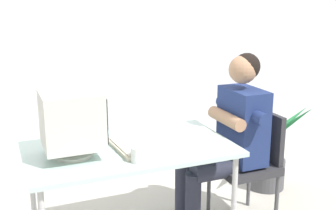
{
  "coord_description": "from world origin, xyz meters",
  "views": [
    {
      "loc": [
        -0.76,
        -2.45,
        1.69
      ],
      "look_at": [
        0.27,
        0.0,
        0.99
      ],
      "focal_mm": 45.35,
      "sensor_mm": 36.0,
      "label": 1
    }
  ],
  "objects_px": {
    "desk": "(130,155)",
    "crt_monitor": "(72,120)",
    "office_chair": "(250,159)",
    "potted_plant": "(267,153)",
    "keyboard": "(129,146)",
    "desk_mug": "(138,154)",
    "person_seated": "(229,135)"
  },
  "relations": [
    {
      "from": "desk",
      "to": "crt_monitor",
      "type": "xyz_separation_m",
      "value": [
        -0.36,
        -0.03,
        0.28
      ]
    },
    {
      "from": "keyboard",
      "to": "crt_monitor",
      "type": "bearing_deg",
      "value": 179.13
    },
    {
      "from": "person_seated",
      "to": "desk_mug",
      "type": "distance_m",
      "value": 0.85
    },
    {
      "from": "office_chair",
      "to": "desk_mug",
      "type": "relative_size",
      "value": 9.16
    },
    {
      "from": "desk",
      "to": "crt_monitor",
      "type": "height_order",
      "value": "crt_monitor"
    },
    {
      "from": "desk",
      "to": "office_chair",
      "type": "height_order",
      "value": "office_chair"
    },
    {
      "from": "keyboard",
      "to": "desk_mug",
      "type": "height_order",
      "value": "desk_mug"
    },
    {
      "from": "keyboard",
      "to": "person_seated",
      "type": "relative_size",
      "value": 0.33
    },
    {
      "from": "person_seated",
      "to": "office_chair",
      "type": "bearing_deg",
      "value": 0.0
    },
    {
      "from": "keyboard",
      "to": "office_chair",
      "type": "height_order",
      "value": "office_chair"
    },
    {
      "from": "crt_monitor",
      "to": "potted_plant",
      "type": "relative_size",
      "value": 0.48
    },
    {
      "from": "person_seated",
      "to": "potted_plant",
      "type": "bearing_deg",
      "value": 33.07
    },
    {
      "from": "crt_monitor",
      "to": "person_seated",
      "type": "xyz_separation_m",
      "value": [
        1.12,
        0.07,
        -0.26
      ]
    },
    {
      "from": "keyboard",
      "to": "person_seated",
      "type": "distance_m",
      "value": 0.78
    },
    {
      "from": "crt_monitor",
      "to": "office_chair",
      "type": "bearing_deg",
      "value": 3.18
    },
    {
      "from": "desk",
      "to": "potted_plant",
      "type": "xyz_separation_m",
      "value": [
        1.42,
        0.48,
        -0.37
      ]
    },
    {
      "from": "crt_monitor",
      "to": "keyboard",
      "type": "xyz_separation_m",
      "value": [
        0.34,
        -0.01,
        -0.21
      ]
    },
    {
      "from": "keyboard",
      "to": "office_chair",
      "type": "bearing_deg",
      "value": 4.59
    },
    {
      "from": "keyboard",
      "to": "office_chair",
      "type": "distance_m",
      "value": 1.01
    },
    {
      "from": "office_chair",
      "to": "potted_plant",
      "type": "xyz_separation_m",
      "value": [
        0.47,
        0.43,
        -0.18
      ]
    },
    {
      "from": "person_seated",
      "to": "desk_mug",
      "type": "relative_size",
      "value": 13.98
    },
    {
      "from": "keyboard",
      "to": "desk_mug",
      "type": "bearing_deg",
      "value": -94.08
    },
    {
      "from": "person_seated",
      "to": "potted_plant",
      "type": "height_order",
      "value": "person_seated"
    },
    {
      "from": "crt_monitor",
      "to": "keyboard",
      "type": "relative_size",
      "value": 0.93
    },
    {
      "from": "desk",
      "to": "person_seated",
      "type": "xyz_separation_m",
      "value": [
        0.76,
        0.05,
        0.02
      ]
    },
    {
      "from": "desk",
      "to": "crt_monitor",
      "type": "bearing_deg",
      "value": -175.7
    },
    {
      "from": "desk",
      "to": "desk_mug",
      "type": "xyz_separation_m",
      "value": [
        -0.03,
        -0.26,
        0.1
      ]
    },
    {
      "from": "person_seated",
      "to": "potted_plant",
      "type": "relative_size",
      "value": 1.57
    },
    {
      "from": "crt_monitor",
      "to": "potted_plant",
      "type": "distance_m",
      "value": 1.96
    },
    {
      "from": "office_chair",
      "to": "desk_mug",
      "type": "bearing_deg",
      "value": -162.9
    },
    {
      "from": "person_seated",
      "to": "desk_mug",
      "type": "bearing_deg",
      "value": -159.11
    },
    {
      "from": "crt_monitor",
      "to": "keyboard",
      "type": "height_order",
      "value": "crt_monitor"
    }
  ]
}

